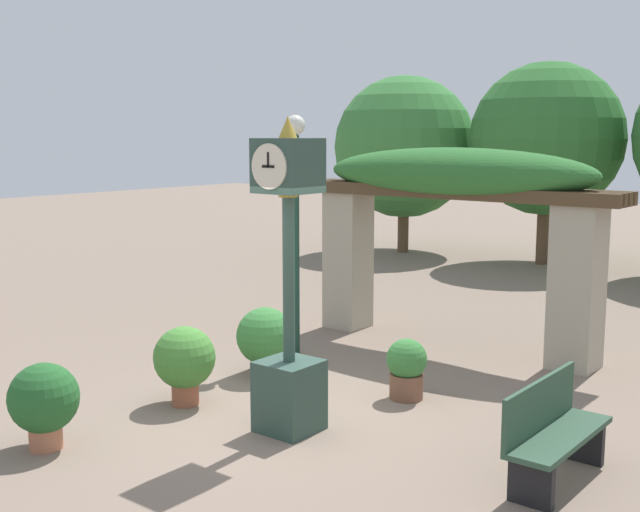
{
  "coord_description": "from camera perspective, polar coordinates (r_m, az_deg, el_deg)",
  "views": [
    {
      "loc": [
        5.52,
        -6.1,
        2.99
      ],
      "look_at": [
        0.39,
        0.34,
        1.75
      ],
      "focal_mm": 45.0,
      "sensor_mm": 36.0,
      "label": 1
    }
  ],
  "objects": [
    {
      "name": "ground_plane",
      "position": [
        8.76,
        -3.46,
        -11.39
      ],
      "size": [
        60.0,
        60.0,
        0.0
      ],
      "primitive_type": "plane",
      "color": "#7F6B5B"
    },
    {
      "name": "pergola",
      "position": [
        11.39,
        9.44,
        3.85
      ],
      "size": [
        4.82,
        1.18,
        2.82
      ],
      "color": "#A89E89",
      "rests_on": "ground"
    },
    {
      "name": "lamp_post",
      "position": [
        10.8,
        -1.75,
        3.98
      ],
      "size": [
        0.27,
        0.27,
        3.26
      ],
      "color": "#19382D",
      "rests_on": "ground"
    },
    {
      "name": "potted_plant_far_left",
      "position": [
        9.12,
        -9.62,
        -7.3
      ],
      "size": [
        0.69,
        0.69,
        0.89
      ],
      "color": "#9E563D",
      "rests_on": "ground"
    },
    {
      "name": "park_bench",
      "position": [
        7.4,
        16.24,
        -12.0
      ],
      "size": [
        0.42,
        1.43,
        0.89
      ],
      "rotation": [
        0.0,
        0.0,
        1.57
      ],
      "color": "#2D4C38",
      "rests_on": "ground"
    },
    {
      "name": "potted_plant_far_right",
      "position": [
        9.27,
        6.18,
        -7.86
      ],
      "size": [
        0.47,
        0.47,
        0.7
      ],
      "color": "brown",
      "rests_on": "ground"
    },
    {
      "name": "potted_plant_near_left",
      "position": [
        10.06,
        -3.93,
        -5.83
      ],
      "size": [
        0.72,
        0.72,
        0.87
      ],
      "color": "#B26B4C",
      "rests_on": "ground"
    },
    {
      "name": "pedestal_clock",
      "position": [
        8.02,
        -2.23,
        -3.13
      ],
      "size": [
        0.56,
        0.58,
        3.17
      ],
      "color": "#2D473D",
      "rests_on": "ground"
    },
    {
      "name": "potted_plant_near_right",
      "position": [
        8.21,
        -19.04,
        -9.71
      ],
      "size": [
        0.67,
        0.67,
        0.84
      ],
      "color": "#B26B4C",
      "rests_on": "ground"
    }
  ]
}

